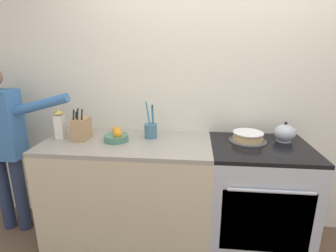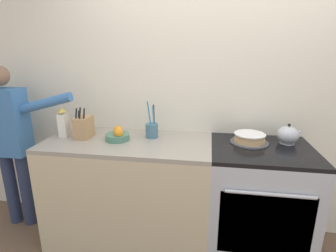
% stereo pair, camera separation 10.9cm
% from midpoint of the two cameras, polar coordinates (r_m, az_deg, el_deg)
% --- Properties ---
extents(wall_back, '(8.00, 0.04, 2.60)m').
position_cam_midpoint_polar(wall_back, '(2.35, 12.29, 7.36)').
color(wall_back, silver).
rests_on(wall_back, ground_plane).
extents(counter_cabinet, '(1.37, 0.66, 0.93)m').
position_cam_midpoint_polar(counter_cabinet, '(2.37, -6.96, -13.80)').
color(counter_cabinet, beige).
rests_on(counter_cabinet, ground_plane).
extents(stove_range, '(0.77, 0.69, 0.93)m').
position_cam_midpoint_polar(stove_range, '(2.34, 20.14, -15.18)').
color(stove_range, '#B7BABF').
rests_on(stove_range, ground_plane).
extents(layer_cake, '(0.30, 0.30, 0.08)m').
position_cam_midpoint_polar(layer_cake, '(2.21, 18.68, -2.61)').
color(layer_cake, '#4C4C51').
rests_on(layer_cake, stove_range).
extents(tea_kettle, '(0.20, 0.16, 0.16)m').
position_cam_midpoint_polar(tea_kettle, '(2.31, 25.93, -1.78)').
color(tea_kettle, '#B7BABF').
rests_on(tea_kettle, stove_range).
extents(knife_block, '(0.11, 0.17, 0.27)m').
position_cam_midpoint_polar(knife_block, '(2.30, -16.56, -0.23)').
color(knife_block, tan).
rests_on(knife_block, counter_cabinet).
extents(utensil_crock, '(0.11, 0.11, 0.31)m').
position_cam_midpoint_polar(utensil_crock, '(2.22, -2.11, -0.82)').
color(utensil_crock, '#477084').
rests_on(utensil_crock, counter_cabinet).
extents(fruit_bowl, '(0.20, 0.20, 0.11)m').
position_cam_midpoint_polar(fruit_bowl, '(2.19, -9.49, -2.04)').
color(fruit_bowl, '#4C7F66').
rests_on(fruit_bowl, counter_cabinet).
extents(milk_carton, '(0.07, 0.07, 0.25)m').
position_cam_midpoint_polar(milk_carton, '(2.38, -20.63, 0.60)').
color(milk_carton, white).
rests_on(milk_carton, counter_cabinet).
extents(person_baker, '(0.90, 0.20, 1.52)m').
position_cam_midpoint_polar(person_baker, '(2.73, -30.17, -1.82)').
color(person_baker, '#283351').
rests_on(person_baker, ground_plane).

